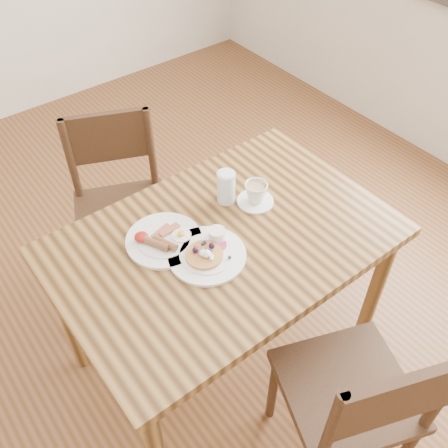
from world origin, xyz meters
The scene contains 8 objects.
ground centered at (0.00, 0.00, 0.00)m, with size 5.00×5.00×0.00m, color #543518.
dining_table centered at (0.00, 0.00, 0.65)m, with size 1.20×0.80×0.75m.
chair_near centered at (0.05, -0.64, 0.49)m, with size 0.54×0.54×0.88m.
chair_far centered at (-0.09, 0.66, 0.49)m, with size 0.55×0.55×0.88m.
pancake_plate centered at (-0.09, -0.03, 0.76)m, with size 0.27×0.27×0.06m.
breakfast_plate centered at (-0.18, 0.12, 0.76)m, with size 0.27×0.27×0.04m.
teacup_saucer centered at (0.21, 0.08, 0.79)m, with size 0.14×0.14×0.09m.
water_glass centered at (0.13, 0.15, 0.82)m, with size 0.07×0.07×0.13m, color silver.
Camera 1 is at (-0.74, -0.96, 2.04)m, focal length 40.00 mm.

